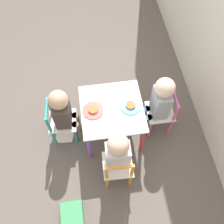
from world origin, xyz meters
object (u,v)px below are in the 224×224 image
object	(u,v)px
plate_back	(131,105)
storage_bin	(72,216)
child_back	(159,101)
kids_table	(112,112)
child_right	(118,153)
chair_teal	(61,122)
plate_front	(93,110)
chair_pink	(162,112)
chair_orange	(118,168)
child_front	(64,111)

from	to	relation	value
plate_back	storage_bin	world-z (taller)	plate_back
child_back	plate_back	world-z (taller)	child_back
kids_table	plate_back	size ratio (longest dim) A/B	2.89
kids_table	child_right	size ratio (longest dim) A/B	0.77
child_back	plate_back	bearing A→B (deg)	-90.32
plate_back	kids_table	bearing A→B (deg)	-90.00
chair_teal	plate_front	bearing A→B (deg)	-91.99
child_right	plate_back	world-z (taller)	child_right
chair_pink	child_back	size ratio (longest dim) A/B	0.68
chair_pink	plate_back	bearing A→B (deg)	-90.27
child_back	chair_orange	bearing A→B (deg)	-42.41
plate_front	chair_teal	bearing A→B (deg)	-95.80
child_front	plate_front	world-z (taller)	child_front
child_right	child_front	bearing A→B (deg)	-45.77
chair_pink	child_right	world-z (taller)	child_right
plate_back	child_back	bearing A→B (deg)	89.17
chair_pink	child_back	world-z (taller)	child_back
child_right	plate_back	bearing A→B (deg)	-111.07
chair_pink	chair_orange	distance (m)	0.72
plate_front	plate_back	size ratio (longest dim) A/B	0.98
chair_pink	storage_bin	distance (m)	1.27
child_right	plate_front	world-z (taller)	child_right
child_back	plate_front	world-z (taller)	child_back
kids_table	plate_back	world-z (taller)	plate_back
child_front	child_right	size ratio (longest dim) A/B	0.97
plate_front	plate_back	distance (m)	0.34
chair_orange	kids_table	bearing A→B (deg)	-90.00
chair_teal	plate_front	distance (m)	0.38
chair_orange	storage_bin	bearing A→B (deg)	36.81
child_front	plate_back	size ratio (longest dim) A/B	3.67
child_right	plate_front	distance (m)	0.46
chair_teal	child_back	world-z (taller)	child_back
chair_pink	storage_bin	bearing A→B (deg)	-49.84
kids_table	child_back	xyz separation A→B (m)	(0.00, 0.44, 0.09)
chair_orange	child_back	bearing A→B (deg)	-130.58
kids_table	chair_orange	xyz separation A→B (m)	(0.50, -0.02, -0.12)
chair_teal	chair_pink	xyz separation A→B (m)	(0.04, 1.00, 0.00)
child_front	storage_bin	size ratio (longest dim) A/B	3.10
chair_pink	plate_back	size ratio (longest dim) A/B	2.63
kids_table	chair_pink	bearing A→B (deg)	89.50
kids_table	plate_back	xyz separation A→B (m)	(0.00, 0.17, 0.07)
kids_table	storage_bin	xyz separation A→B (m)	(0.81, -0.47, -0.33)
child_right	child_back	bearing A→B (deg)	-134.13
chair_orange	plate_front	size ratio (longest dim) A/B	2.69
child_front	child_right	world-z (taller)	child_right
child_back	child_right	size ratio (longest dim) A/B	1.02
child_front	child_right	xyz separation A→B (m)	(0.47, 0.42, 0.01)
chair_teal	child_back	distance (m)	0.96
chair_orange	storage_bin	xyz separation A→B (m)	(0.31, -0.45, -0.21)
chair_pink	chair_teal	bearing A→B (deg)	-91.65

